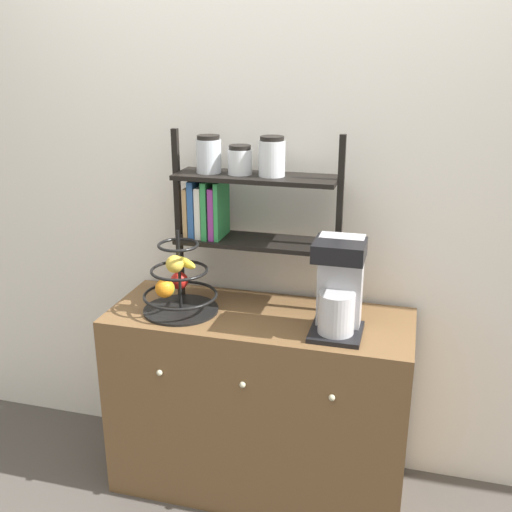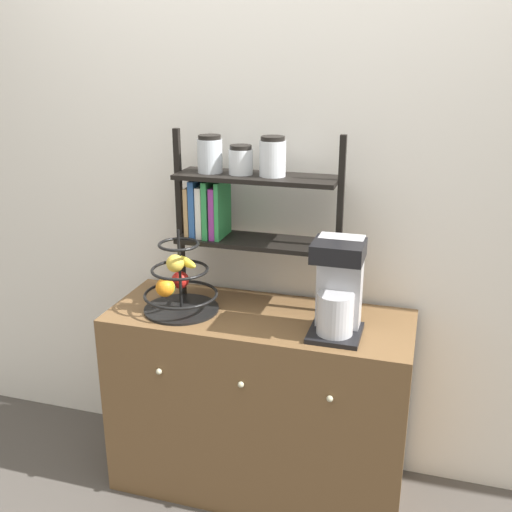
# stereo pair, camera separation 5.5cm
# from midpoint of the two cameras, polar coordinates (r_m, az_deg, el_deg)

# --- Properties ---
(wall_back) EXTENTS (7.00, 0.05, 2.60)m
(wall_back) POSITION_cam_midpoint_polar(r_m,az_deg,el_deg) (2.49, 1.37, 7.53)
(wall_back) COLOR silver
(wall_back) RESTS_ON ground_plane
(sideboard) EXTENTS (1.21, 0.49, 0.80)m
(sideboard) POSITION_cam_midpoint_polar(r_m,az_deg,el_deg) (2.58, -0.33, -13.75)
(sideboard) COLOR brown
(sideboard) RESTS_ON ground_plane
(coffee_maker) EXTENTS (0.19, 0.21, 0.36)m
(coffee_maker) POSITION_cam_midpoint_polar(r_m,az_deg,el_deg) (2.19, 7.18, -2.97)
(coffee_maker) COLOR black
(coffee_maker) RESTS_ON sideboard
(fruit_stand) EXTENTS (0.30, 0.30, 0.34)m
(fruit_stand) POSITION_cam_midpoint_polar(r_m,az_deg,el_deg) (2.41, -8.16, -2.77)
(fruit_stand) COLOR black
(fruit_stand) RESTS_ON sideboard
(shelf_hutch) EXTENTS (0.69, 0.20, 0.71)m
(shelf_hutch) POSITION_cam_midpoint_polar(r_m,az_deg,el_deg) (2.38, -2.61, 5.77)
(shelf_hutch) COLOR black
(shelf_hutch) RESTS_ON sideboard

